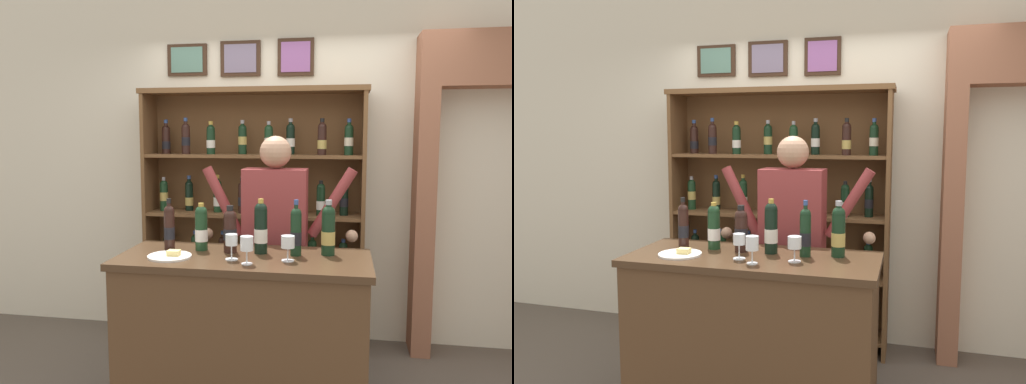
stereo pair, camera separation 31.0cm
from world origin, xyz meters
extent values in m
cube|color=beige|center=(0.00, 1.44, 1.77)|extent=(12.00, 0.16, 3.54)
cube|color=#382316|center=(-0.92, 1.35, 2.33)|extent=(0.34, 0.02, 0.26)
cube|color=slate|center=(-0.92, 1.33, 2.33)|extent=(0.27, 0.01, 0.21)
cube|color=#382316|center=(-0.47, 1.35, 2.33)|extent=(0.33, 0.02, 0.28)
cube|color=slate|center=(-0.47, 1.33, 2.33)|extent=(0.27, 0.01, 0.23)
cube|color=#382316|center=(-0.01, 1.35, 2.33)|extent=(0.29, 0.02, 0.30)
cube|color=#8D5293|center=(-0.01, 1.33, 2.33)|extent=(0.23, 0.01, 0.24)
cube|color=brown|center=(-1.19, 1.15, 1.04)|extent=(0.03, 0.33, 2.07)
cube|color=brown|center=(0.54, 1.15, 1.04)|extent=(0.03, 0.33, 2.07)
cube|color=brown|center=(-0.33, 1.30, 1.04)|extent=(1.76, 0.02, 2.07)
cube|color=brown|center=(-0.33, 1.15, 0.13)|extent=(1.70, 0.31, 0.03)
cylinder|color=black|center=(-1.04, 1.17, 0.24)|extent=(0.06, 0.06, 0.19)
sphere|color=black|center=(-1.04, 1.17, 0.33)|extent=(0.06, 0.06, 0.06)
cylinder|color=black|center=(-1.04, 1.17, 0.36)|extent=(0.02, 0.02, 0.07)
cylinder|color=maroon|center=(-1.04, 1.17, 0.39)|extent=(0.03, 0.03, 0.03)
cylinder|color=silver|center=(-1.04, 1.17, 0.22)|extent=(0.07, 0.07, 0.06)
cylinder|color=#19381E|center=(-0.74, 1.15, 0.24)|extent=(0.06, 0.06, 0.19)
sphere|color=#19381E|center=(-0.74, 1.15, 0.34)|extent=(0.06, 0.06, 0.06)
cylinder|color=#19381E|center=(-0.74, 1.15, 0.37)|extent=(0.03, 0.03, 0.07)
cylinder|color=#B79338|center=(-0.74, 1.15, 0.40)|extent=(0.03, 0.03, 0.03)
cylinder|color=beige|center=(-0.74, 1.15, 0.24)|extent=(0.07, 0.07, 0.06)
cylinder|color=black|center=(-0.49, 1.15, 0.23)|extent=(0.06, 0.06, 0.18)
sphere|color=black|center=(-0.49, 1.15, 0.33)|extent=(0.06, 0.06, 0.06)
cylinder|color=black|center=(-0.49, 1.15, 0.36)|extent=(0.03, 0.03, 0.08)
cylinder|color=#B79338|center=(-0.49, 1.15, 0.39)|extent=(0.03, 0.03, 0.03)
cylinder|color=tan|center=(-0.49, 1.15, 0.22)|extent=(0.07, 0.07, 0.06)
cylinder|color=black|center=(-0.16, 1.16, 0.24)|extent=(0.06, 0.06, 0.20)
sphere|color=black|center=(-0.16, 1.16, 0.35)|extent=(0.06, 0.06, 0.06)
cylinder|color=black|center=(-0.16, 1.16, 0.38)|extent=(0.03, 0.03, 0.08)
cylinder|color=#99999E|center=(-0.16, 1.16, 0.41)|extent=(0.03, 0.03, 0.03)
cylinder|color=black|center=(-0.16, 1.16, 0.23)|extent=(0.07, 0.07, 0.06)
cylinder|color=black|center=(0.12, 1.14, 0.24)|extent=(0.06, 0.06, 0.19)
sphere|color=black|center=(0.12, 1.14, 0.34)|extent=(0.06, 0.06, 0.06)
cylinder|color=black|center=(0.12, 1.14, 0.37)|extent=(0.03, 0.03, 0.07)
cylinder|color=#B79338|center=(0.12, 1.14, 0.40)|extent=(0.03, 0.03, 0.03)
cylinder|color=black|center=(0.12, 1.14, 0.22)|extent=(0.07, 0.07, 0.06)
cylinder|color=black|center=(0.39, 1.17, 0.24)|extent=(0.06, 0.06, 0.19)
sphere|color=black|center=(0.39, 1.17, 0.34)|extent=(0.06, 0.06, 0.06)
cylinder|color=black|center=(0.39, 1.17, 0.37)|extent=(0.03, 0.03, 0.07)
cylinder|color=maroon|center=(0.39, 1.17, 0.40)|extent=(0.03, 0.03, 0.03)
cylinder|color=black|center=(0.39, 1.17, 0.23)|extent=(0.07, 0.07, 0.06)
cube|color=brown|center=(-0.33, 1.15, 0.60)|extent=(1.70, 0.31, 0.02)
cylinder|color=black|center=(-1.06, 1.15, 0.72)|extent=(0.07, 0.07, 0.22)
sphere|color=black|center=(-1.06, 1.15, 0.83)|extent=(0.07, 0.07, 0.07)
cylinder|color=black|center=(-1.06, 1.15, 0.87)|extent=(0.03, 0.03, 0.08)
cylinder|color=navy|center=(-1.06, 1.15, 0.89)|extent=(0.03, 0.03, 0.03)
cylinder|color=beige|center=(-1.06, 1.15, 0.70)|extent=(0.07, 0.07, 0.07)
cylinder|color=#19381E|center=(-0.82, 1.16, 0.73)|extent=(0.07, 0.07, 0.23)
sphere|color=#19381E|center=(-0.82, 1.16, 0.85)|extent=(0.07, 0.07, 0.07)
cylinder|color=#19381E|center=(-0.82, 1.16, 0.88)|extent=(0.03, 0.03, 0.07)
cylinder|color=navy|center=(-0.82, 1.16, 0.90)|extent=(0.03, 0.03, 0.03)
cylinder|color=silver|center=(-0.82, 1.16, 0.71)|extent=(0.07, 0.07, 0.07)
cylinder|color=black|center=(-0.59, 1.18, 0.72)|extent=(0.07, 0.07, 0.22)
sphere|color=black|center=(-0.59, 1.18, 0.84)|extent=(0.07, 0.07, 0.07)
cylinder|color=black|center=(-0.59, 1.18, 0.88)|extent=(0.03, 0.03, 0.08)
cylinder|color=navy|center=(-0.59, 1.18, 0.91)|extent=(0.04, 0.04, 0.03)
cylinder|color=beige|center=(-0.59, 1.18, 0.71)|extent=(0.07, 0.07, 0.07)
cylinder|color=black|center=(-0.30, 1.18, 0.73)|extent=(0.07, 0.07, 0.23)
sphere|color=black|center=(-0.30, 1.18, 0.85)|extent=(0.07, 0.07, 0.07)
cylinder|color=black|center=(-0.30, 1.18, 0.88)|extent=(0.03, 0.03, 0.07)
cylinder|color=#99999E|center=(-0.30, 1.18, 0.91)|extent=(0.04, 0.04, 0.03)
cylinder|color=black|center=(-0.30, 1.18, 0.72)|extent=(0.07, 0.07, 0.07)
cylinder|color=black|center=(-0.06, 1.17, 0.72)|extent=(0.07, 0.07, 0.21)
sphere|color=black|center=(-0.06, 1.17, 0.83)|extent=(0.07, 0.07, 0.07)
cylinder|color=black|center=(-0.06, 1.17, 0.87)|extent=(0.03, 0.03, 0.08)
cylinder|color=#B79338|center=(-0.06, 1.17, 0.89)|extent=(0.03, 0.03, 0.03)
cylinder|color=beige|center=(-0.06, 1.17, 0.70)|extent=(0.07, 0.07, 0.07)
cylinder|color=#19381E|center=(0.15, 1.15, 0.73)|extent=(0.07, 0.07, 0.23)
sphere|color=#19381E|center=(0.15, 1.15, 0.85)|extent=(0.07, 0.07, 0.07)
cylinder|color=#19381E|center=(0.15, 1.15, 0.89)|extent=(0.03, 0.03, 0.08)
cylinder|color=maroon|center=(0.15, 1.15, 0.92)|extent=(0.03, 0.03, 0.03)
cylinder|color=silver|center=(0.15, 1.15, 0.70)|extent=(0.07, 0.07, 0.07)
cylinder|color=black|center=(0.40, 1.17, 0.72)|extent=(0.07, 0.07, 0.22)
sphere|color=black|center=(0.40, 1.17, 0.83)|extent=(0.07, 0.07, 0.07)
cylinder|color=black|center=(0.40, 1.17, 0.86)|extent=(0.03, 0.03, 0.06)
cylinder|color=navy|center=(0.40, 1.17, 0.88)|extent=(0.03, 0.03, 0.03)
cylinder|color=tan|center=(0.40, 1.17, 0.71)|extent=(0.07, 0.07, 0.07)
cube|color=brown|center=(-0.33, 1.15, 1.07)|extent=(1.70, 0.31, 0.02)
cylinder|color=#19381E|center=(-1.07, 1.14, 1.19)|extent=(0.07, 0.07, 0.22)
sphere|color=#19381E|center=(-1.07, 1.14, 1.30)|extent=(0.07, 0.07, 0.07)
cylinder|color=#19381E|center=(-1.07, 1.14, 1.33)|extent=(0.03, 0.03, 0.06)
cylinder|color=#99999E|center=(-1.07, 1.14, 1.35)|extent=(0.03, 0.03, 0.03)
cylinder|color=tan|center=(-1.07, 1.14, 1.20)|extent=(0.07, 0.07, 0.07)
cylinder|color=black|center=(-0.87, 1.18, 1.19)|extent=(0.07, 0.07, 0.21)
sphere|color=black|center=(-0.87, 1.18, 1.30)|extent=(0.07, 0.07, 0.07)
cylinder|color=black|center=(-0.87, 1.18, 1.33)|extent=(0.03, 0.03, 0.08)
cylinder|color=navy|center=(-0.87, 1.18, 1.36)|extent=(0.03, 0.03, 0.03)
cylinder|color=tan|center=(-0.87, 1.18, 1.16)|extent=(0.07, 0.07, 0.07)
cylinder|color=#19381E|center=(-0.62, 1.14, 1.20)|extent=(0.07, 0.07, 0.23)
sphere|color=#19381E|center=(-0.62, 1.14, 1.31)|extent=(0.07, 0.07, 0.07)
cylinder|color=#19381E|center=(-0.62, 1.14, 1.35)|extent=(0.03, 0.03, 0.07)
cylinder|color=#B79338|center=(-0.62, 1.14, 1.37)|extent=(0.03, 0.03, 0.03)
cylinder|color=silver|center=(-0.62, 1.14, 1.17)|extent=(0.07, 0.07, 0.07)
cylinder|color=black|center=(-0.41, 1.12, 1.19)|extent=(0.07, 0.07, 0.21)
sphere|color=black|center=(-0.41, 1.12, 1.30)|extent=(0.07, 0.07, 0.07)
cylinder|color=black|center=(-0.41, 1.12, 1.33)|extent=(0.03, 0.03, 0.07)
cylinder|color=black|center=(-0.41, 1.12, 1.36)|extent=(0.03, 0.03, 0.03)
cylinder|color=black|center=(-0.41, 1.12, 1.18)|extent=(0.07, 0.07, 0.07)
cylinder|color=black|center=(-0.20, 1.15, 1.20)|extent=(0.07, 0.07, 0.22)
sphere|color=black|center=(-0.20, 1.15, 1.31)|extent=(0.07, 0.07, 0.07)
cylinder|color=black|center=(-0.20, 1.15, 1.35)|extent=(0.02, 0.02, 0.08)
cylinder|color=black|center=(-0.20, 1.15, 1.38)|extent=(0.03, 0.03, 0.03)
cylinder|color=tan|center=(-0.20, 1.15, 1.19)|extent=(0.07, 0.07, 0.07)
cylinder|color=black|center=(-0.03, 1.13, 1.19)|extent=(0.07, 0.07, 0.22)
sphere|color=black|center=(-0.03, 1.13, 1.31)|extent=(0.07, 0.07, 0.07)
cylinder|color=black|center=(-0.03, 1.13, 1.34)|extent=(0.02, 0.02, 0.08)
cylinder|color=black|center=(-0.03, 1.13, 1.37)|extent=(0.03, 0.03, 0.03)
cylinder|color=silver|center=(-0.03, 1.13, 1.19)|extent=(0.07, 0.07, 0.07)
cylinder|color=black|center=(0.22, 1.11, 1.19)|extent=(0.07, 0.07, 0.21)
sphere|color=black|center=(0.22, 1.11, 1.30)|extent=(0.07, 0.07, 0.07)
cylinder|color=black|center=(0.22, 1.11, 1.33)|extent=(0.03, 0.03, 0.06)
cylinder|color=black|center=(0.22, 1.11, 1.34)|extent=(0.03, 0.03, 0.03)
cylinder|color=silver|center=(0.22, 1.11, 1.16)|extent=(0.07, 0.07, 0.07)
cylinder|color=black|center=(0.39, 1.15, 1.19)|extent=(0.07, 0.07, 0.21)
sphere|color=black|center=(0.39, 1.15, 1.30)|extent=(0.07, 0.07, 0.07)
cylinder|color=black|center=(0.39, 1.15, 1.34)|extent=(0.03, 0.03, 0.08)
cylinder|color=#99999E|center=(0.39, 1.15, 1.37)|extent=(0.03, 0.03, 0.03)
cylinder|color=black|center=(0.39, 1.15, 1.19)|extent=(0.07, 0.07, 0.07)
cube|color=brown|center=(-0.33, 1.15, 1.54)|extent=(1.70, 0.31, 0.02)
cylinder|color=black|center=(-1.05, 1.16, 1.65)|extent=(0.07, 0.07, 0.19)
sphere|color=black|center=(-1.05, 1.16, 1.75)|extent=(0.07, 0.07, 0.07)
cylinder|color=black|center=(-1.05, 1.16, 1.79)|extent=(0.03, 0.03, 0.08)
cylinder|color=navy|center=(-1.05, 1.16, 1.82)|extent=(0.03, 0.03, 0.03)
cylinder|color=black|center=(-1.05, 1.16, 1.62)|extent=(0.07, 0.07, 0.06)
cylinder|color=black|center=(-0.87, 1.11, 1.66)|extent=(0.07, 0.07, 0.21)
sphere|color=black|center=(-0.87, 1.11, 1.77)|extent=(0.07, 0.07, 0.07)
cylinder|color=black|center=(-0.87, 1.11, 1.80)|extent=(0.03, 0.03, 0.08)
cylinder|color=navy|center=(-0.87, 1.11, 1.83)|extent=(0.03, 0.03, 0.03)
cylinder|color=black|center=(-0.87, 1.11, 1.66)|extent=(0.07, 0.07, 0.07)
cylinder|color=black|center=(-0.66, 1.11, 1.65)|extent=(0.07, 0.07, 0.19)
sphere|color=black|center=(-0.66, 1.11, 1.75)|extent=(0.07, 0.07, 0.07)
cylinder|color=black|center=(-0.66, 1.11, 1.78)|extent=(0.03, 0.03, 0.07)
cylinder|color=#B79338|center=(-0.66, 1.11, 1.80)|extent=(0.03, 0.03, 0.03)
cylinder|color=silver|center=(-0.66, 1.11, 1.64)|extent=(0.07, 0.07, 0.06)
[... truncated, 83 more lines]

